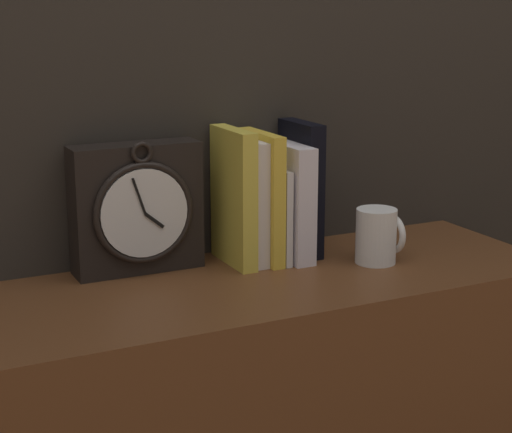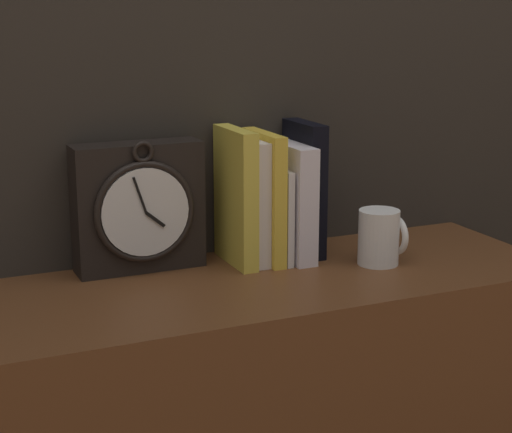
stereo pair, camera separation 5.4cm
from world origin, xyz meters
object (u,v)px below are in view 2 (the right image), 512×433
at_px(mug, 380,237).
at_px(book_slot4_white, 290,201).
at_px(book_slot0_yellow, 236,197).
at_px(book_slot2_yellow, 264,197).
at_px(book_slot3_white, 274,213).
at_px(book_slot1_white, 249,201).
at_px(book_slot5_black, 304,188).
at_px(clock, 139,207).

bearing_deg(mug, book_slot4_white, 140.88).
relative_size(book_slot0_yellow, book_slot2_yellow, 1.04).
height_order(book_slot0_yellow, book_slot3_white, book_slot0_yellow).
bearing_deg(book_slot1_white, mug, -29.21).
xyz_separation_m(book_slot1_white, mug, (0.21, -0.12, -0.06)).
bearing_deg(book_slot5_black, book_slot2_yellow, -173.76).
bearing_deg(book_slot0_yellow, mug, -25.36).
height_order(book_slot0_yellow, mug, book_slot0_yellow).
height_order(book_slot1_white, mug, book_slot1_white).
xyz_separation_m(clock, book_slot5_black, (0.32, -0.02, 0.01)).
height_order(clock, book_slot2_yellow, same).
height_order(clock, book_slot4_white, clock).
bearing_deg(mug, book_slot2_yellow, 148.65).
bearing_deg(book_slot3_white, clock, 172.42).
xyz_separation_m(book_slot2_yellow, book_slot4_white, (0.05, -0.00, -0.01)).
bearing_deg(book_slot4_white, book_slot1_white, 172.37).
xyz_separation_m(book_slot0_yellow, book_slot3_white, (0.08, -0.00, -0.04)).
height_order(clock, mug, clock).
xyz_separation_m(book_slot2_yellow, mug, (0.18, -0.11, -0.07)).
bearing_deg(book_slot4_white, clock, 172.23).
height_order(book_slot4_white, book_slot5_black, book_slot5_black).
xyz_separation_m(book_slot3_white, mug, (0.16, -0.11, -0.04)).
bearing_deg(book_slot4_white, book_slot3_white, 170.68).
distance_m(book_slot3_white, book_slot5_black, 0.08).
bearing_deg(book_slot2_yellow, book_slot1_white, 167.62).
bearing_deg(book_slot3_white, book_slot1_white, 173.45).
xyz_separation_m(book_slot4_white, mug, (0.13, -0.11, -0.06)).
height_order(book_slot3_white, book_slot4_white, book_slot4_white).
distance_m(book_slot2_yellow, mug, 0.23).
bearing_deg(book_slot2_yellow, mug, -31.35).
xyz_separation_m(book_slot0_yellow, book_slot2_yellow, (0.06, -0.00, -0.00)).
bearing_deg(book_slot1_white, book_slot2_yellow, -12.38).
bearing_deg(book_slot5_black, clock, 175.66).
height_order(book_slot0_yellow, book_slot4_white, book_slot0_yellow).
bearing_deg(book_slot2_yellow, book_slot5_black, 6.24).
bearing_deg(mug, book_slot1_white, 150.79).
bearing_deg(book_slot1_white, book_slot4_white, -7.63).
bearing_deg(book_slot4_white, book_slot0_yellow, 176.63).
relative_size(clock, mug, 2.35).
relative_size(book_slot0_yellow, book_slot5_black, 0.99).
relative_size(clock, book_slot3_white, 1.36).
distance_m(book_slot3_white, mug, 0.20).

